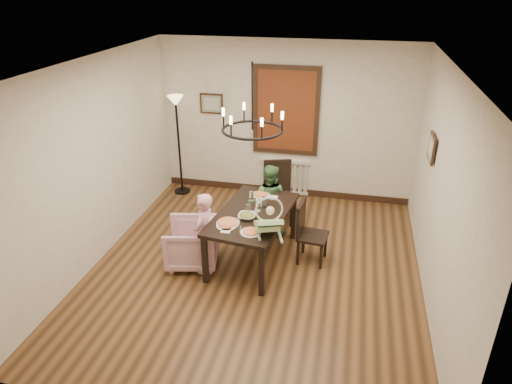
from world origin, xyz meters
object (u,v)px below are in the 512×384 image
at_px(dining_table, 253,218).
at_px(chair_far, 279,193).
at_px(seated_man, 269,205).
at_px(baby_bouncer, 268,221).
at_px(chair_right, 313,233).
at_px(armchair, 191,243).
at_px(floor_lamp, 179,147).
at_px(drinking_glass, 249,209).
at_px(elderly_woman, 204,240).

relative_size(dining_table, chair_far, 1.66).
distance_m(seated_man, baby_bouncer, 1.38).
xyz_separation_m(chair_right, baby_bouncer, (-0.52, -0.63, 0.47)).
bearing_deg(chair_far, seated_man, -120.00).
relative_size(chair_far, armchair, 1.45).
distance_m(chair_far, floor_lamp, 2.15).
height_order(chair_right, drinking_glass, chair_right).
relative_size(armchair, baby_bouncer, 1.39).
xyz_separation_m(armchair, seated_man, (0.90, 1.09, 0.15)).
bearing_deg(chair_far, floor_lamp, 142.07).
bearing_deg(chair_right, drinking_glass, 107.51).
relative_size(chair_right, drinking_glass, 6.83).
bearing_deg(chair_right, chair_far, 39.59).
distance_m(armchair, drinking_glass, 0.95).
bearing_deg(chair_right, seated_man, 55.33).
relative_size(seated_man, drinking_glass, 7.14).
xyz_separation_m(chair_far, baby_bouncer, (0.15, -1.66, 0.41)).
xyz_separation_m(chair_far, chair_right, (0.67, -1.03, -0.06)).
bearing_deg(elderly_woman, armchair, -112.75).
bearing_deg(armchair, baby_bouncer, 68.09).
bearing_deg(chair_right, dining_table, 105.62).
bearing_deg(armchair, chair_right, 92.65).
height_order(elderly_woman, baby_bouncer, baby_bouncer).
distance_m(chair_right, seated_man, 1.00).
bearing_deg(floor_lamp, baby_bouncer, -48.51).
height_order(chair_far, elderly_woman, chair_far).
xyz_separation_m(armchair, elderly_woman, (0.24, -0.13, 0.16)).
distance_m(chair_far, baby_bouncer, 1.71).
xyz_separation_m(armchair, floor_lamp, (-0.99, 2.20, 0.58)).
distance_m(drinking_glass, floor_lamp, 2.63).
bearing_deg(drinking_glass, chair_far, 79.88).
height_order(armchair, baby_bouncer, baby_bouncer).
xyz_separation_m(chair_far, floor_lamp, (-1.98, 0.74, 0.38)).
distance_m(chair_right, armchair, 1.72).
height_order(dining_table, chair_far, chair_far).
relative_size(armchair, floor_lamp, 0.40).
bearing_deg(baby_bouncer, armchair, 150.52).
relative_size(dining_table, armchair, 2.41).
bearing_deg(seated_man, elderly_woman, 68.28).
bearing_deg(dining_table, chair_far, 89.24).
bearing_deg(armchair, seated_man, 128.50).
height_order(armchair, elderly_woman, elderly_woman).
relative_size(chair_far, baby_bouncer, 2.01).
xyz_separation_m(chair_right, armchair, (-1.66, -0.43, -0.13)).
bearing_deg(seated_man, chair_far, -95.83).
bearing_deg(drinking_glass, dining_table, 37.95).
distance_m(elderly_woman, drinking_glass, 0.74).
xyz_separation_m(chair_right, elderly_woman, (-1.42, -0.56, 0.03)).
xyz_separation_m(seated_man, drinking_glass, (-0.13, -0.83, 0.35)).
relative_size(dining_table, seated_man, 1.80).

